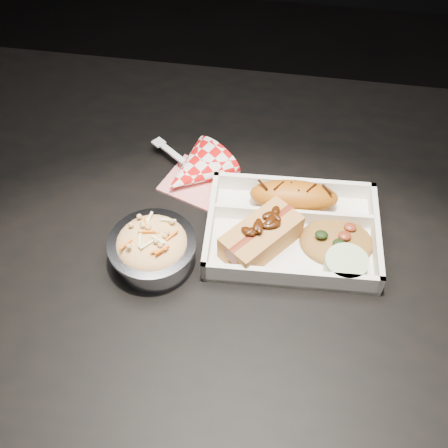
{
  "coord_description": "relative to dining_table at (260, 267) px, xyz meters",
  "views": [
    {
      "loc": [
        0.02,
        -0.52,
        1.42
      ],
      "look_at": [
        -0.05,
        -0.04,
        0.81
      ],
      "focal_mm": 45.0,
      "sensor_mm": 36.0,
      "label": 1
    }
  ],
  "objects": [
    {
      "name": "cupcake_liner",
      "position": [
        0.12,
        -0.06,
        0.11
      ],
      "size": [
        0.06,
        0.06,
        0.03
      ],
      "primitive_type": "cylinder",
      "color": "#ADCB9A",
      "rests_on": "food_tray"
    },
    {
      "name": "floor",
      "position": [
        0.0,
        0.0,
        -0.68
      ],
      "size": [
        4.0,
        4.0,
        0.05
      ],
      "primitive_type": "cube",
      "color": "black",
      "rests_on": "ground"
    },
    {
      "name": "food_tray",
      "position": [
        0.04,
        -0.0,
        0.1
      ],
      "size": [
        0.26,
        0.19,
        0.04
      ],
      "rotation": [
        0.0,
        0.0,
        0.06
      ],
      "color": "silver",
      "rests_on": "dining_table"
    },
    {
      "name": "fried_rice_mound",
      "position": [
        0.11,
        -0.01,
        0.11
      ],
      "size": [
        0.11,
        0.09,
        0.03
      ],
      "primitive_type": "ellipsoid",
      "rotation": [
        0.0,
        0.0,
        0.06
      ],
      "color": "#99662C",
      "rests_on": "food_tray"
    },
    {
      "name": "napkin_fork",
      "position": [
        -0.12,
        0.09,
        0.11
      ],
      "size": [
        0.16,
        0.15,
        0.1
      ],
      "rotation": [
        0.0,
        0.0,
        -0.65
      ],
      "color": "red",
      "rests_on": "dining_table"
    },
    {
      "name": "fried_pastry",
      "position": [
        0.04,
        0.05,
        0.12
      ],
      "size": [
        0.14,
        0.06,
        0.05
      ],
      "primitive_type": "ellipsoid",
      "rotation": [
        0.0,
        0.0,
        0.06
      ],
      "color": "#AF5B11",
      "rests_on": "food_tray"
    },
    {
      "name": "foil_coleslaw_cup",
      "position": [
        -0.15,
        -0.08,
        0.12
      ],
      "size": [
        0.12,
        0.12,
        0.07
      ],
      "color": "silver",
      "rests_on": "dining_table"
    },
    {
      "name": "hotdog",
      "position": [
        -0.0,
        -0.03,
        0.12
      ],
      "size": [
        0.12,
        0.13,
        0.06
      ],
      "rotation": [
        0.0,
        0.0,
        0.9
      ],
      "color": "#BF8241",
      "rests_on": "food_tray"
    },
    {
      "name": "dining_table",
      "position": [
        0.0,
        0.0,
        0.0
      ],
      "size": [
        1.2,
        0.8,
        0.75
      ],
      "color": "black",
      "rests_on": "ground"
    }
  ]
}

